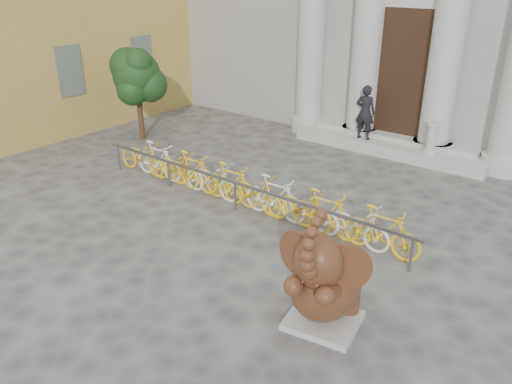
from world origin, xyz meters
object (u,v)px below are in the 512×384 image
Objects in this scene: elephant_statue at (325,283)px; pedestrian at (365,112)px; bike_rack at (241,187)px; tree at (137,76)px.

elephant_statue is 1.32× the size of pedestrian.
elephant_statue is 0.25× the size of bike_rack.
bike_rack is 6.37m from tree.
elephant_statue is at bearing 109.57° from pedestrian.
elephant_statue reaches higher than pedestrian.
pedestrian is at bearing 85.55° from bike_rack.
bike_rack is at bearing 136.31° from elephant_statue.
tree is 1.78× the size of pedestrian.
elephant_statue is at bearing -25.27° from tree.
bike_rack is 5.55m from pedestrian.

